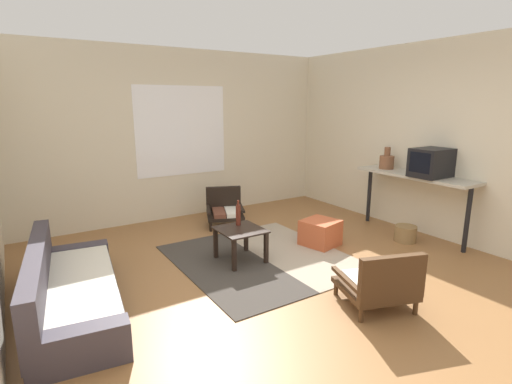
# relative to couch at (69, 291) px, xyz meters

# --- Properties ---
(ground_plane) EXTENTS (7.80, 7.80, 0.00)m
(ground_plane) POSITION_rel_couch_xyz_m (2.08, -0.65, -0.20)
(ground_plane) COLOR olive
(far_wall_with_window) EXTENTS (5.60, 0.13, 2.70)m
(far_wall_with_window) POSITION_rel_couch_xyz_m (2.08, 2.41, 1.15)
(far_wall_with_window) COLOR beige
(far_wall_with_window) RESTS_ON ground
(side_wall_right) EXTENTS (0.12, 6.60, 2.70)m
(side_wall_right) POSITION_rel_couch_xyz_m (4.74, -0.35, 1.15)
(side_wall_right) COLOR beige
(side_wall_right) RESTS_ON ground
(area_rug) EXTENTS (1.95, 2.14, 0.01)m
(area_rug) POSITION_rel_couch_xyz_m (2.16, 0.09, -0.19)
(area_rug) COLOR #38332D
(area_rug) RESTS_ON ground
(couch) EXTENTS (0.95, 2.05, 0.63)m
(couch) POSITION_rel_couch_xyz_m (0.00, 0.00, 0.00)
(couch) COLOR #38333D
(couch) RESTS_ON ground
(coffee_table) EXTENTS (0.51, 0.54, 0.40)m
(coffee_table) POSITION_rel_couch_xyz_m (1.91, 0.17, 0.12)
(coffee_table) COLOR black
(coffee_table) RESTS_ON ground
(armchair_by_window) EXTENTS (0.72, 0.72, 0.57)m
(armchair_by_window) POSITION_rel_couch_xyz_m (2.42, 1.56, 0.06)
(armchair_by_window) COLOR black
(armchair_by_window) RESTS_ON ground
(armchair_striped_foreground) EXTENTS (0.78, 0.77, 0.59)m
(armchair_striped_foreground) POSITION_rel_couch_xyz_m (2.43, -1.48, 0.05)
(armchair_striped_foreground) COLOR #472D19
(armchair_striped_foreground) RESTS_ON ground
(ottoman_orange) EXTENTS (0.53, 0.53, 0.34)m
(ottoman_orange) POSITION_rel_couch_xyz_m (3.07, 0.06, -0.03)
(ottoman_orange) COLOR #BC5633
(ottoman_orange) RESTS_ON ground
(console_shelf) EXTENTS (0.48, 1.71, 0.90)m
(console_shelf) POSITION_rel_couch_xyz_m (4.46, -0.32, 0.61)
(console_shelf) COLOR #B2AD9E
(console_shelf) RESTS_ON ground
(crt_television) EXTENTS (0.56, 0.39, 0.38)m
(crt_television) POSITION_rel_couch_xyz_m (4.45, -0.56, 0.89)
(crt_television) COLOR black
(crt_television) RESTS_ON console_shelf
(clay_vase) EXTENTS (0.21, 0.21, 0.32)m
(clay_vase) POSITION_rel_couch_xyz_m (4.46, 0.18, 0.81)
(clay_vase) COLOR brown
(clay_vase) RESTS_ON console_shelf
(glass_bottle) EXTENTS (0.06, 0.06, 0.31)m
(glass_bottle) POSITION_rel_couch_xyz_m (1.96, 0.32, 0.34)
(glass_bottle) COLOR #5B2319
(glass_bottle) RESTS_ON coffee_table
(wicker_basket) EXTENTS (0.29, 0.29, 0.22)m
(wicker_basket) POSITION_rel_couch_xyz_m (4.17, -0.46, -0.09)
(wicker_basket) COLOR olive
(wicker_basket) RESTS_ON ground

